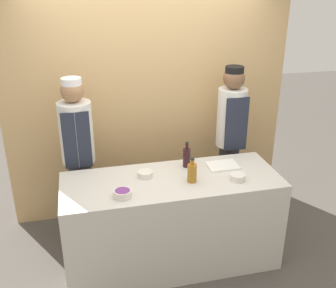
# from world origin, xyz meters

# --- Properties ---
(ground_plane) EXTENTS (14.00, 14.00, 0.00)m
(ground_plane) POSITION_xyz_m (0.00, 0.00, 0.00)
(ground_plane) COLOR #4C4742
(cabinet_wall) EXTENTS (3.09, 0.18, 2.40)m
(cabinet_wall) POSITION_xyz_m (0.00, 1.09, 1.20)
(cabinet_wall) COLOR tan
(cabinet_wall) RESTS_ON ground_plane
(counter) EXTENTS (1.97, 0.74, 0.90)m
(counter) POSITION_xyz_m (0.00, 0.00, 0.45)
(counter) COLOR beige
(counter) RESTS_ON ground_plane
(sauce_bowl_orange) EXTENTS (0.14, 0.14, 0.05)m
(sauce_bowl_orange) POSITION_xyz_m (-0.22, 0.10, 0.93)
(sauce_bowl_orange) COLOR silver
(sauce_bowl_orange) RESTS_ON counter
(sauce_bowl_white) EXTENTS (0.13, 0.13, 0.06)m
(sauce_bowl_white) POSITION_xyz_m (0.57, -0.15, 0.93)
(sauce_bowl_white) COLOR silver
(sauce_bowl_white) RESTS_ON counter
(sauce_bowl_purple) EXTENTS (0.15, 0.15, 0.06)m
(sauce_bowl_purple) POSITION_xyz_m (-0.47, -0.20, 0.93)
(sauce_bowl_purple) COLOR silver
(sauce_bowl_purple) RESTS_ON counter
(cutting_board) EXTENTS (0.29, 0.22, 0.02)m
(cutting_board) POSITION_xyz_m (0.53, 0.13, 0.91)
(cutting_board) COLOR white
(cutting_board) RESTS_ON counter
(bottle_amber) EXTENTS (0.08, 0.08, 0.23)m
(bottle_amber) POSITION_xyz_m (0.16, -0.08, 0.99)
(bottle_amber) COLOR #9E661E
(bottle_amber) RESTS_ON counter
(bottle_wine) EXTENTS (0.07, 0.07, 0.25)m
(bottle_wine) POSITION_xyz_m (0.20, 0.21, 1.00)
(bottle_wine) COLOR black
(bottle_wine) RESTS_ON counter
(chef_left) EXTENTS (0.32, 0.32, 1.72)m
(chef_left) POSITION_xyz_m (-0.80, 0.62, 0.95)
(chef_left) COLOR #28282D
(chef_left) RESTS_ON ground_plane
(chef_right) EXTENTS (0.30, 0.30, 1.75)m
(chef_right) POSITION_xyz_m (0.80, 0.62, 0.98)
(chef_right) COLOR #28282D
(chef_right) RESTS_ON ground_plane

